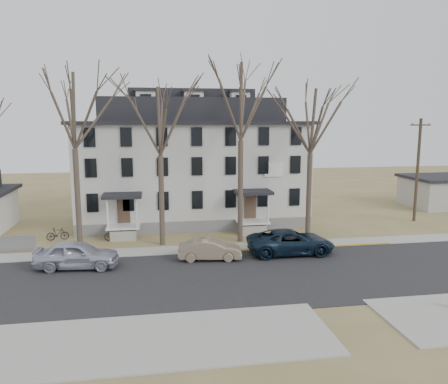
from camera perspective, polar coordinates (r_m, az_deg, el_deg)
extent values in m
plane|color=olive|center=(24.99, 4.39, -12.51)|extent=(120.00, 120.00, 0.00)
cube|color=#27272A|center=(26.81, 3.36, -10.95)|extent=(120.00, 10.00, 0.04)
cube|color=#A09F97|center=(32.39, 1.01, -7.35)|extent=(120.00, 2.00, 0.08)
cube|color=#A09F97|center=(19.96, -16.00, -18.74)|extent=(20.00, 5.00, 0.08)
cube|color=gold|center=(32.80, 9.99, -7.28)|extent=(14.00, 0.25, 0.06)
cube|color=slate|center=(41.62, -4.19, -2.91)|extent=(20.00, 10.00, 1.00)
cube|color=silver|center=(40.91, -4.26, 3.26)|extent=(20.00, 10.00, 8.00)
cube|color=black|center=(40.69, -4.33, 9.01)|extent=(20.80, 10.80, 0.30)
cube|color=black|center=(40.70, -4.35, 10.63)|extent=(16.00, 7.00, 2.00)
cube|color=black|center=(40.76, -4.38, 12.60)|extent=(11.00, 4.50, 0.80)
cube|color=white|center=(35.62, -13.00, -4.39)|extent=(2.60, 2.00, 0.16)
cube|color=white|center=(36.45, 3.74, -3.85)|extent=(2.60, 2.00, 0.16)
cube|color=white|center=(37.08, 6.52, 2.92)|extent=(1.60, 0.08, 1.20)
cube|color=#A09F97|center=(53.55, 26.94, -0.08)|extent=(8.00, 6.00, 3.00)
cube|color=black|center=(53.33, 27.07, 1.72)|extent=(8.50, 6.50, 0.30)
cylinder|color=#473B31|center=(33.25, -18.56, -0.95)|extent=(0.40, 0.40, 7.28)
cylinder|color=#473B31|center=(32.86, -8.16, -1.14)|extent=(0.40, 0.40, 6.76)
cylinder|color=#473B31|center=(33.43, 2.16, 0.03)|extent=(0.40, 0.40, 7.80)
cylinder|color=#473B31|center=(35.02, 11.01, -0.57)|extent=(0.40, 0.40, 6.76)
cylinder|color=#3D3023|center=(44.00, 23.95, 2.58)|extent=(0.28, 0.28, 9.50)
cube|color=#3D3023|center=(43.77, 24.30, 7.98)|extent=(2.00, 0.12, 0.12)
imported|color=#B7B9CD|center=(29.37, -18.67, -7.81)|extent=(5.36, 2.57, 1.77)
imported|color=gray|center=(29.56, -1.87, -7.58)|extent=(4.36, 1.94, 1.39)
imported|color=#101F30|center=(31.17, 8.70, -6.51)|extent=(6.12, 2.89, 1.69)
imported|color=black|center=(35.13, -14.00, -5.53)|extent=(1.82, 0.92, 0.91)
imported|color=black|center=(36.61, -20.90, -5.19)|extent=(1.73, 0.73, 1.01)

